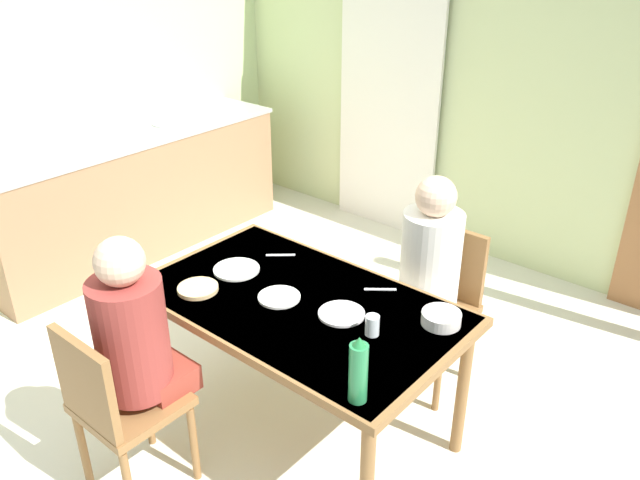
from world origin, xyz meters
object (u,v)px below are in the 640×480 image
object	(u,v)px
chair_near_diner	(115,404)
person_near_diner	(134,333)
person_far_diner	(429,260)
dining_table	(299,314)
serving_bowl_center	(441,318)
chair_far_diner	(439,298)
water_bottle_green_near	(358,371)
kitchen_counter	(135,193)

from	to	relation	value
chair_near_diner	person_near_diner	bearing A→B (deg)	90.00
person_near_diner	person_far_diner	bearing A→B (deg)	65.61
dining_table	person_far_diner	world-z (taller)	person_far_diner
person_far_diner	serving_bowl_center	world-z (taller)	person_far_diner
chair_far_diner	person_far_diner	xyz separation A→B (m)	(-0.00, -0.14, 0.28)
person_near_diner	dining_table	bearing A→B (deg)	64.35
serving_bowl_center	person_near_diner	bearing A→B (deg)	-134.66
water_bottle_green_near	person_far_diner	bearing A→B (deg)	107.77
kitchen_counter	dining_table	bearing A→B (deg)	-16.74
person_near_diner	water_bottle_green_near	xyz separation A→B (m)	(0.92, 0.30, 0.09)
dining_table	chair_near_diner	world-z (taller)	chair_near_diner
water_bottle_green_near	chair_near_diner	bearing A→B (deg)	-154.67
kitchen_counter	chair_far_diner	bearing A→B (deg)	2.47
dining_table	water_bottle_green_near	world-z (taller)	water_bottle_green_near
chair_near_diner	kitchen_counter	bearing A→B (deg)	142.95
dining_table	water_bottle_green_near	bearing A→B (deg)	-30.58
chair_near_diner	water_bottle_green_near	xyz separation A→B (m)	(0.92, 0.44, 0.38)
kitchen_counter	chair_near_diner	bearing A→B (deg)	-37.05
kitchen_counter	chair_far_diner	world-z (taller)	kitchen_counter
person_near_diner	person_far_diner	xyz separation A→B (m)	(0.60, 1.31, 0.00)
person_far_diner	serving_bowl_center	size ratio (longest dim) A/B	4.53
dining_table	water_bottle_green_near	xyz separation A→B (m)	(0.60, -0.36, 0.20)
water_bottle_green_near	serving_bowl_center	xyz separation A→B (m)	(-0.02, 0.61, -0.10)
person_far_diner	serving_bowl_center	distance (m)	0.50
dining_table	chair_near_diner	distance (m)	0.87
kitchen_counter	person_far_diner	size ratio (longest dim) A/B	3.08
dining_table	water_bottle_green_near	distance (m)	0.73
dining_table	chair_far_diner	xyz separation A→B (m)	(0.28, 0.79, -0.18)
kitchen_counter	person_far_diner	world-z (taller)	person_far_diner
person_far_diner	chair_far_diner	bearing A→B (deg)	-90.00
chair_far_diner	water_bottle_green_near	bearing A→B (deg)	105.77
water_bottle_green_near	serving_bowl_center	world-z (taller)	water_bottle_green_near
dining_table	chair_near_diner	bearing A→B (deg)	-111.68
kitchen_counter	chair_far_diner	size ratio (longest dim) A/B	2.73
chair_near_diner	serving_bowl_center	distance (m)	1.41
chair_far_diner	water_bottle_green_near	xyz separation A→B (m)	(0.32, -1.15, 0.38)
chair_far_diner	dining_table	bearing A→B (deg)	70.55
kitchen_counter	person_near_diner	bearing A→B (deg)	-34.42
chair_near_diner	water_bottle_green_near	world-z (taller)	water_bottle_green_near
person_near_diner	serving_bowl_center	bearing A→B (deg)	45.34
person_far_diner	water_bottle_green_near	world-z (taller)	person_far_diner
chair_near_diner	person_near_diner	world-z (taller)	person_near_diner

